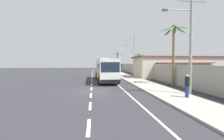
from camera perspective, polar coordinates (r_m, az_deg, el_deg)
ground_plane at (r=16.72m, az=-7.30°, el=-7.19°), size 160.00×160.00×0.00m
sidewalk_kerb at (r=27.43m, az=7.33°, el=-3.25°), size 3.20×90.00×0.14m
lane_markings at (r=31.07m, az=-3.25°, el=-2.69°), size 3.49×71.00×0.01m
boundary_wall at (r=32.24m, az=12.19°, el=-0.25°), size 0.24×60.00×2.59m
coach_bus_foreground at (r=25.37m, az=-2.35°, el=0.39°), size 3.09×12.25×3.60m
motorcycle_beside_bus at (r=34.21m, az=-1.04°, el=-1.11°), size 0.56×1.96×1.62m
pedestrian_near_kerb at (r=13.87m, az=24.92°, el=-4.88°), size 0.36×0.36×1.79m
utility_pole_nearest at (r=15.71m, az=25.72°, el=10.55°), size 3.85×0.24×9.46m
utility_pole_mid at (r=34.09m, az=7.74°, el=5.52°), size 2.98×0.24×8.67m
palm_nearest at (r=55.64m, az=1.88°, el=4.18°), size 3.77×3.85×6.57m
palm_second at (r=21.79m, az=20.83°, el=8.87°), size 3.46×3.27×7.55m
palm_third at (r=38.56m, az=9.39°, el=3.71°), size 3.00×2.91×5.07m
roadside_building at (r=33.83m, az=21.30°, el=1.01°), size 16.01×7.56×4.04m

